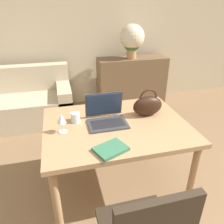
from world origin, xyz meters
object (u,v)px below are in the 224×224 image
drinking_glass (75,117)px  handbag (148,106)px  laptop (106,115)px  wine_glass (61,120)px  couch (20,104)px  flower_vase (132,39)px

drinking_glass → handbag: bearing=-3.1°
laptop → wine_glass: laptop is taller
handbag → laptop: bearing=-177.5°
couch → wine_glass: bearing=-70.7°
drinking_glass → wine_glass: wine_glass is taller
laptop → drinking_glass: bearing=168.4°
wine_glass → handbag: (0.77, 0.11, -0.02)m
handbag → flower_vase: size_ratio=0.51×
laptop → handbag: bearing=2.5°
laptop → wine_glass: bearing=-166.8°
flower_vase → drinking_glass: bearing=-122.3°
drinking_glass → handbag: handbag is taller
wine_glass → handbag: handbag is taller
laptop → wine_glass: 0.39m
couch → wine_glass: (0.61, -1.73, 0.58)m
handbag → flower_vase: (0.45, 1.79, 0.31)m
couch → drinking_glass: 1.82m
laptop → flower_vase: flower_vase is taller
couch → handbag: handbag is taller
couch → laptop: size_ratio=4.66×
couch → wine_glass: size_ratio=9.58×
drinking_glass → laptop: bearing=-11.6°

